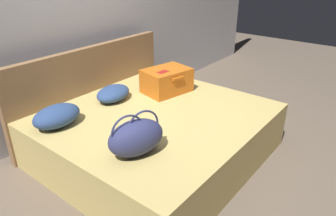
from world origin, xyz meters
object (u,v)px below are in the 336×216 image
(bed, at_px, (157,134))
(pillow_near_headboard, at_px, (113,93))
(pillow_center_head, at_px, (57,116))
(hard_case_large, at_px, (167,80))
(duffel_bag, at_px, (136,137))

(bed, height_order, pillow_near_headboard, pillow_near_headboard)
(bed, distance_m, pillow_center_head, 0.99)
(bed, xyz_separation_m, hard_case_large, (0.50, 0.27, 0.38))
(bed, xyz_separation_m, duffel_bag, (-0.64, -0.33, 0.39))
(hard_case_large, xyz_separation_m, pillow_near_headboard, (-0.54, 0.30, -0.06))
(bed, distance_m, pillow_near_headboard, 0.66)
(hard_case_large, bearing_deg, pillow_center_head, 179.59)
(bed, height_order, pillow_center_head, pillow_center_head)
(hard_case_large, xyz_separation_m, pillow_center_head, (-1.25, 0.28, -0.04))
(bed, bearing_deg, duffel_bag, -152.34)
(bed, bearing_deg, hard_case_large, 28.83)
(duffel_bag, height_order, pillow_center_head, duffel_bag)
(hard_case_large, relative_size, pillow_center_head, 1.27)
(bed, distance_m, hard_case_large, 0.68)
(pillow_near_headboard, xyz_separation_m, pillow_center_head, (-0.71, -0.03, 0.02))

